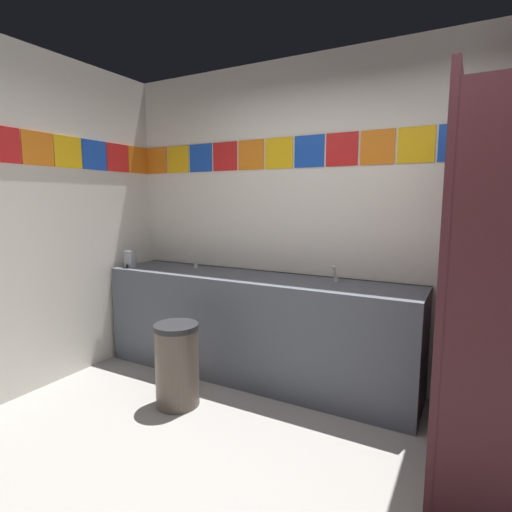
% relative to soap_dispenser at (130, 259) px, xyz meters
% --- Properties ---
extents(wall_back, '(4.42, 0.09, 2.70)m').
position_rel_soap_dispenser_xyz_m(wall_back, '(2.03, 0.50, 0.39)').
color(wall_back, silver).
rests_on(wall_back, ground_plane).
extents(vanity_counter, '(2.75, 0.58, 0.89)m').
position_rel_soap_dispenser_xyz_m(vanity_counter, '(1.25, 0.17, -0.52)').
color(vanity_counter, '#4C515B').
rests_on(vanity_counter, ground_plane).
extents(faucet_left, '(0.04, 0.10, 0.14)m').
position_rel_soap_dispenser_xyz_m(faucet_left, '(0.56, 0.26, -0.03)').
color(faucet_left, silver).
rests_on(faucet_left, vanity_counter).
extents(faucet_right, '(0.04, 0.10, 0.14)m').
position_rel_soap_dispenser_xyz_m(faucet_right, '(1.93, 0.26, -0.03)').
color(faucet_right, silver).
rests_on(faucet_right, vanity_counter).
extents(soap_dispenser, '(0.09, 0.09, 0.16)m').
position_rel_soap_dispenser_xyz_m(soap_dispenser, '(0.00, 0.00, 0.00)').
color(soap_dispenser, gray).
rests_on(soap_dispenser, vanity_counter).
extents(stall_divider, '(0.92, 1.34, 2.10)m').
position_rel_soap_dispenser_xyz_m(stall_divider, '(2.93, -0.45, 0.08)').
color(stall_divider, '#471E23').
rests_on(stall_divider, ground_plane).
extents(trash_bin, '(0.33, 0.33, 0.62)m').
position_rel_soap_dispenser_xyz_m(trash_bin, '(0.99, -0.53, -0.66)').
color(trash_bin, brown).
rests_on(trash_bin, ground_plane).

